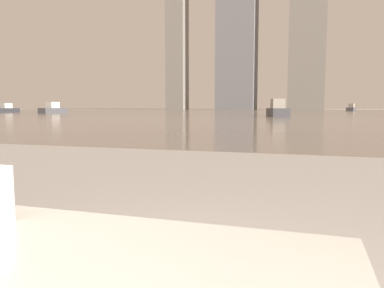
# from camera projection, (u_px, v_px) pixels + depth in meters

# --- Properties ---
(harbor_water) EXTENTS (180.00, 110.00, 0.01)m
(harbor_water) POSITION_uv_depth(u_px,v_px,m) (304.00, 112.00, 59.18)
(harbor_water) COLOR gray
(harbor_water) RESTS_ON ground_plane
(harbor_boat_0) EXTENTS (1.81, 4.06, 1.47)m
(harbor_boat_0) POSITION_uv_depth(u_px,v_px,m) (53.00, 109.00, 49.37)
(harbor_boat_0) COLOR #4C4C51
(harbor_boat_0) RESTS_ON harbor_water
(harbor_boat_2) EXTENTS (2.31, 4.19, 1.49)m
(harbor_boat_2) POSITION_uv_depth(u_px,v_px,m) (351.00, 108.00, 75.07)
(harbor_boat_2) COLOR #4C4C51
(harbor_boat_2) RESTS_ON harbor_water
(harbor_boat_3) EXTENTS (1.68, 3.78, 1.37)m
(harbor_boat_3) POSITION_uv_depth(u_px,v_px,m) (7.00, 109.00, 55.95)
(harbor_boat_3) COLOR #2D2D33
(harbor_boat_3) RESTS_ON harbor_water
(harbor_boat_5) EXTENTS (2.38, 4.35, 1.55)m
(harbor_boat_5) POSITION_uv_depth(u_px,v_px,m) (278.00, 110.00, 32.80)
(harbor_boat_5) COLOR #4C4C51
(harbor_boat_5) RESTS_ON harbor_water
(skyline_tower_0) EXTENTS (6.06, 6.22, 64.62)m
(skyline_tower_0) POSITION_uv_depth(u_px,v_px,m) (177.00, 10.00, 121.45)
(skyline_tower_0) COLOR gray
(skyline_tower_0) RESTS_ON ground_plane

